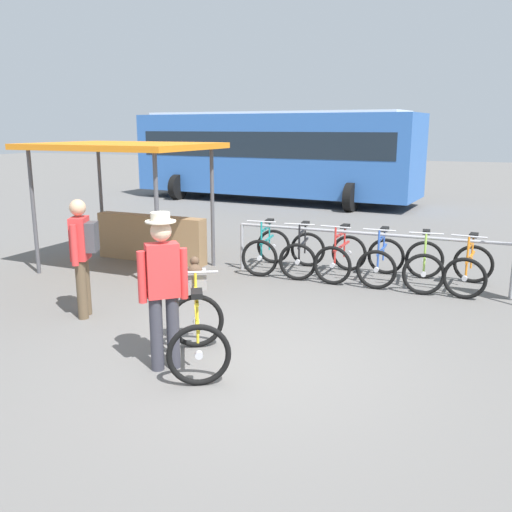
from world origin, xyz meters
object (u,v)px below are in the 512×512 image
featured_bicycle (197,319)px  bus_distant (274,151)px  market_stall (136,192)px  racked_bike_black (303,253)px  racked_bike_orange (469,269)px  racked_bike_lime (424,264)px  person_with_featured_bike (163,285)px  pedestrian_with_backpack (82,251)px  racked_bike_blue (381,261)px  racked_bike_teal (267,250)px  racked_bike_red (341,257)px

featured_bicycle → bus_distant: 14.03m
bus_distant → market_stall: (0.71, -9.87, -0.35)m
featured_bicycle → racked_bike_black: bearing=89.5°
racked_bike_orange → market_stall: size_ratio=0.37×
racked_bike_black → racked_bike_orange: same height
racked_bike_lime → person_with_featured_bike: 4.99m
racked_bike_black → market_stall: (-3.08, -0.54, 1.03)m
racked_bike_lime → pedestrian_with_backpack: pedestrian_with_backpack is taller
racked_bike_black → market_stall: 3.29m
pedestrian_with_backpack → racked_bike_blue: bearing=42.6°
bus_distant → market_stall: size_ratio=3.16×
racked_bike_blue → market_stall: bearing=-173.9°
racked_bike_blue → racked_bike_lime: 0.70m
racked_bike_teal → racked_bike_blue: size_ratio=1.03×
racked_bike_lime → racked_bike_blue: bearing=177.7°
featured_bicycle → market_stall: size_ratio=0.39×
bus_distant → racked_bike_teal: bearing=-71.6°
racked_bike_blue → racked_bike_lime: (0.70, -0.03, 0.00)m
racked_bike_red → racked_bike_blue: same height
racked_bike_blue → person_with_featured_bike: 4.73m
racked_bike_red → racked_bike_lime: size_ratio=0.97×
racked_bike_black → racked_bike_red: 0.70m
racked_bike_lime → pedestrian_with_backpack: size_ratio=0.71×
racked_bike_red → pedestrian_with_backpack: bearing=-130.9°
racked_bike_black → racked_bike_lime: same height
racked_bike_red → racked_bike_blue: (0.70, -0.03, 0.00)m
racked_bike_teal → featured_bicycle: featured_bicycle is taller
racked_bike_teal → racked_bike_orange: 3.50m
racked_bike_teal → racked_bike_red: 1.40m
person_with_featured_bike → pedestrian_with_backpack: (-1.90, 1.11, -0.01)m
featured_bicycle → person_with_featured_bike: size_ratio=0.73×
pedestrian_with_backpack → racked_bike_red: bearing=49.1°
racked_bike_red → pedestrian_with_backpack: pedestrian_with_backpack is taller
featured_bicycle → racked_bike_red: bearing=79.8°
racked_bike_blue → racked_bike_lime: same height
pedestrian_with_backpack → racked_bike_teal: bearing=66.5°
bus_distant → market_stall: bearing=-85.9°
racked_bike_red → market_stall: market_stall is taller
racked_bike_teal → bus_distant: (-3.09, 9.30, 1.37)m
racked_bike_teal → bus_distant: bearing=108.4°
racked_bike_orange → market_stall: market_stall is taller
racked_bike_lime → bus_distant: (-5.89, 9.42, 1.37)m
racked_bike_lime → market_stall: size_ratio=0.36×
market_stall → person_with_featured_bike: bearing=-54.2°
racked_bike_teal → featured_bicycle: (0.66, -4.15, 0.12)m
racked_bike_lime → racked_bike_teal: bearing=177.7°
racked_bike_teal → racked_bike_lime: (2.80, -0.11, 0.00)m
racked_bike_teal → bus_distant: size_ratio=0.11×
racked_bike_teal → featured_bicycle: bearing=-80.9°
racked_bike_black → racked_bike_orange: size_ratio=0.99×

